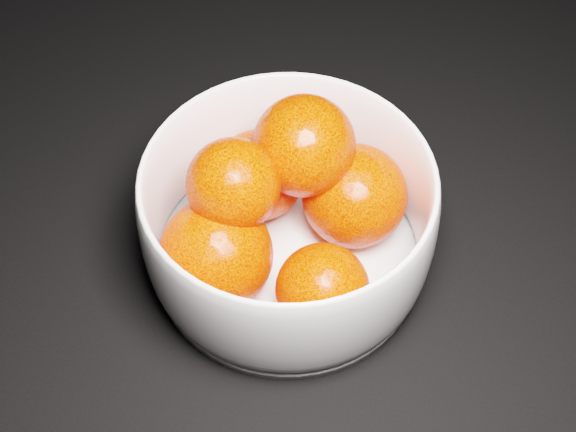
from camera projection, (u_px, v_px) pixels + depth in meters
The scene contains 2 objects.
bowl at pixel (288, 220), 0.57m from camera, with size 0.21×0.21×0.10m.
orange_pile at pixel (282, 206), 0.56m from camera, with size 0.16×0.18×0.12m.
Camera 1 is at (0.34, -0.04, 0.50)m, focal length 50.00 mm.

